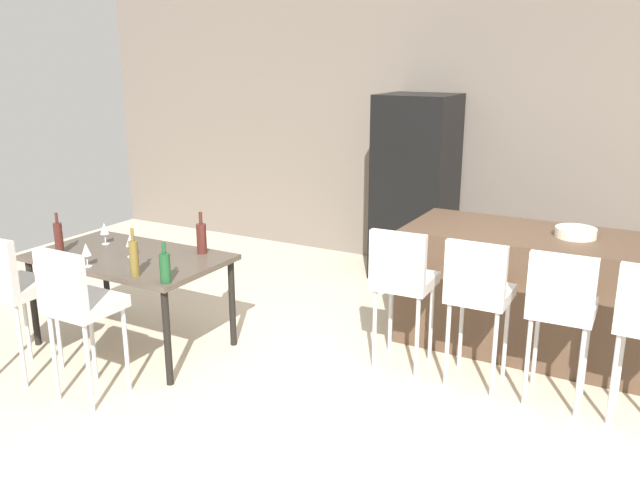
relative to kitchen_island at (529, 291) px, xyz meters
The scene contains 18 objects.
ground_plane 1.34m from the kitchen_island, 123.29° to the right, with size 10.00×10.00×0.00m, color beige.
back_wall 2.04m from the kitchen_island, 112.81° to the left, with size 10.00×0.12×2.90m, color #665B51.
kitchen_island is the anchor object (origin of this frame).
bar_chair_left 1.12m from the kitchen_island, 131.42° to the right, with size 0.41×0.41×1.05m.
bar_chair_middle 0.87m from the kitchen_island, 102.20° to the right, with size 0.40×0.40×1.05m.
bar_chair_right 0.92m from the kitchen_island, 66.51° to the right, with size 0.41×0.41×1.05m.
dining_table 3.07m from the kitchen_island, 151.51° to the right, with size 1.48×0.86×0.74m.
dining_chair_near 3.78m from the kitchen_island, 143.27° to the right, with size 0.42×0.42×1.05m.
dining_chair_far 3.27m from the kitchen_island, 136.31° to the right, with size 0.40×0.40×1.05m.
wine_bottle_end 2.95m from the kitchen_island, 141.78° to the right, with size 0.06×0.06×0.34m.
wine_bottle_right 3.62m from the kitchen_island, 151.97° to the right, with size 0.06×0.06×0.32m.
wine_bottle_inner 2.54m from the kitchen_island, 152.69° to the right, with size 0.08×0.08×0.33m.
wine_bottle_left 2.73m from the kitchen_island, 138.16° to the right, with size 0.07×0.07×0.28m.
wine_glass_middle 3.37m from the kitchen_island, 156.63° to the right, with size 0.07×0.07×0.17m.
wine_glass_far 3.06m from the kitchen_island, 150.69° to the right, with size 0.07×0.07×0.17m.
wine_glass_near 3.31m from the kitchen_island, 146.54° to the right, with size 0.07×0.07×0.17m.
refrigerator 1.91m from the kitchen_island, 139.36° to the left, with size 0.72×0.68×1.84m, color black.
fruit_bowl 0.57m from the kitchen_island, ahead, with size 0.29×0.29×0.07m, color beige.
Camera 1 is at (1.60, -3.91, 2.22)m, focal length 37.13 mm.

